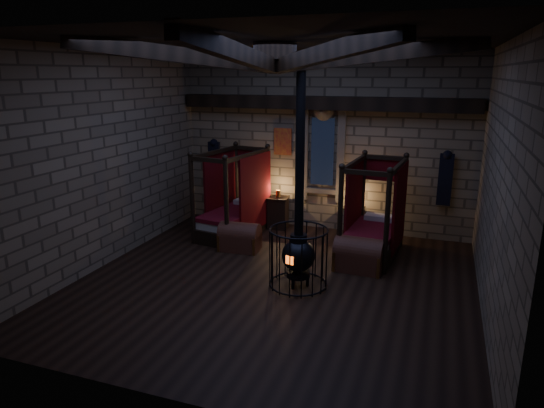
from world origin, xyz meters
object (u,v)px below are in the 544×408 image
(trunk_right, at_px, (359,255))
(bed_right, at_px, (373,232))
(trunk_left, at_px, (240,238))
(stove, at_px, (298,252))
(bed_left, at_px, (234,214))

(trunk_right, bearing_deg, bed_right, 85.49)
(trunk_left, distance_m, stove, 2.21)
(bed_left, bearing_deg, trunk_right, -11.60)
(bed_right, xyz_separation_m, trunk_right, (-0.12, -0.96, -0.19))
(bed_left, distance_m, stove, 3.22)
(bed_right, height_order, stove, stove)
(trunk_right, xyz_separation_m, stove, (-0.90, -1.09, 0.34))
(trunk_right, bearing_deg, trunk_left, 177.22)
(trunk_left, xyz_separation_m, stove, (1.72, -1.34, 0.36))
(bed_right, distance_m, stove, 2.30)
(bed_right, xyz_separation_m, trunk_left, (-2.74, -0.71, -0.21))
(bed_left, bearing_deg, stove, -36.23)
(bed_right, relative_size, trunk_right, 2.09)
(trunk_left, bearing_deg, bed_left, 116.24)
(bed_left, height_order, trunk_right, bed_left)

